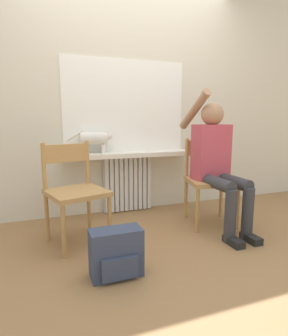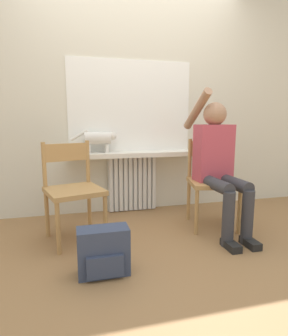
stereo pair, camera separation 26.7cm
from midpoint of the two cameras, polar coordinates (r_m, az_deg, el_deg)
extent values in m
plane|color=olive|center=(2.30, 2.03, -17.07)|extent=(12.00, 12.00, 0.00)
cube|color=beige|center=(3.24, -6.39, 15.15)|extent=(7.00, 0.06, 2.70)
cube|color=silver|center=(3.24, -5.78, -3.15)|extent=(0.55, 0.05, 0.64)
cube|color=silver|center=(3.15, -9.98, -3.63)|extent=(0.04, 0.03, 0.62)
cube|color=silver|center=(3.16, -8.99, -3.56)|extent=(0.04, 0.03, 0.62)
cube|color=silver|center=(3.17, -8.00, -3.49)|extent=(0.04, 0.03, 0.62)
cube|color=silver|center=(3.18, -7.03, -3.42)|extent=(0.04, 0.03, 0.62)
cube|color=silver|center=(3.19, -6.06, -3.35)|extent=(0.04, 0.03, 0.62)
cube|color=silver|center=(3.21, -5.10, -3.28)|extent=(0.04, 0.03, 0.62)
cube|color=silver|center=(3.22, -4.14, -3.21)|extent=(0.04, 0.03, 0.62)
cube|color=silver|center=(3.24, -3.20, -3.14)|extent=(0.04, 0.03, 0.62)
cube|color=silver|center=(3.25, -2.26, -3.07)|extent=(0.04, 0.03, 0.62)
cube|color=silver|center=(3.27, -1.34, -2.99)|extent=(0.04, 0.03, 0.62)
cube|color=white|center=(3.10, -5.46, 2.75)|extent=(1.44, 0.25, 0.05)
cube|color=white|center=(3.20, -6.18, 12.37)|extent=(1.38, 0.01, 1.00)
cube|color=#B2844C|center=(2.43, -16.61, -4.89)|extent=(0.55, 0.55, 0.04)
cylinder|color=#B2844C|center=(2.27, -19.35, -12.21)|extent=(0.04, 0.04, 0.42)
cylinder|color=#B2844C|center=(2.40, -10.22, -10.59)|extent=(0.04, 0.04, 0.42)
cylinder|color=#B2844C|center=(2.63, -21.95, -9.37)|extent=(0.04, 0.04, 0.42)
cylinder|color=#B2844C|center=(2.74, -13.92, -8.15)|extent=(0.04, 0.04, 0.42)
cylinder|color=#B2844C|center=(2.52, -22.58, 0.28)|extent=(0.04, 0.04, 0.39)
cylinder|color=#B2844C|center=(2.64, -14.30, 1.10)|extent=(0.04, 0.04, 0.39)
cube|color=#B2844C|center=(2.56, -18.46, 2.87)|extent=(0.39, 0.13, 0.16)
cube|color=#B2844C|center=(2.82, 10.85, -2.70)|extent=(0.53, 0.53, 0.04)
cylinder|color=#B2844C|center=(2.65, 7.94, -8.60)|extent=(0.04, 0.04, 0.42)
cylinder|color=#B2844C|center=(2.77, 15.88, -8.03)|extent=(0.04, 0.04, 0.42)
cylinder|color=#B2844C|center=(3.01, 5.97, -6.32)|extent=(0.04, 0.04, 0.42)
cylinder|color=#B2844C|center=(3.12, 13.04, -5.94)|extent=(0.04, 0.04, 0.42)
cylinder|color=#B2844C|center=(2.92, 6.12, 2.12)|extent=(0.04, 0.04, 0.39)
cylinder|color=#B2844C|center=(3.04, 13.36, 2.20)|extent=(0.04, 0.04, 0.39)
cube|color=#B2844C|center=(2.96, 9.86, 4.05)|extent=(0.39, 0.11, 0.16)
cylinder|color=#333338|center=(2.60, 11.54, -2.96)|extent=(0.11, 0.46, 0.11)
cylinder|color=#333338|center=(2.69, 14.80, -2.64)|extent=(0.11, 0.46, 0.11)
cylinder|color=#333338|center=(2.48, 14.19, -9.55)|extent=(0.10, 0.10, 0.46)
cylinder|color=#333338|center=(2.58, 17.54, -8.94)|extent=(0.10, 0.10, 0.46)
cube|color=black|center=(2.50, 14.80, -14.31)|extent=(0.09, 0.20, 0.06)
cube|color=black|center=(2.61, 18.14, -13.51)|extent=(0.09, 0.20, 0.06)
cube|color=#B74251|center=(2.80, 10.80, 3.18)|extent=(0.34, 0.20, 0.54)
sphere|color=#A87A5B|center=(2.78, 11.04, 10.68)|extent=(0.22, 0.22, 0.22)
cylinder|color=#A87A5B|center=(2.84, 7.51, 11.58)|extent=(0.08, 0.50, 0.38)
cylinder|color=#B74251|center=(2.85, 13.84, 2.64)|extent=(0.08, 0.08, 0.43)
cylinder|color=silver|center=(3.03, -12.79, 5.89)|extent=(0.28, 0.13, 0.13)
sphere|color=silver|center=(3.06, -9.74, 6.39)|extent=(0.09, 0.09, 0.09)
cone|color=silver|center=(3.04, -9.68, 7.09)|extent=(0.03, 0.03, 0.03)
cone|color=silver|center=(3.08, -9.83, 7.12)|extent=(0.03, 0.03, 0.03)
cylinder|color=silver|center=(3.02, -10.80, 3.82)|extent=(0.04, 0.04, 0.09)
cylinder|color=silver|center=(3.09, -11.01, 3.93)|extent=(0.04, 0.04, 0.09)
cylinder|color=silver|center=(3.00, -14.46, 3.64)|extent=(0.04, 0.04, 0.09)
cylinder|color=silver|center=(3.06, -14.59, 3.75)|extent=(0.04, 0.04, 0.09)
cylinder|color=silver|center=(3.01, -16.43, 6.34)|extent=(0.18, 0.03, 0.13)
cube|color=#333D56|center=(1.97, -9.74, -16.66)|extent=(0.34, 0.17, 0.33)
cube|color=#333D56|center=(1.92, -9.10, -19.66)|extent=(0.24, 0.03, 0.15)
camera|label=1|loc=(0.13, -92.86, -0.48)|focal=30.00mm
camera|label=2|loc=(0.13, 87.14, 0.48)|focal=30.00mm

